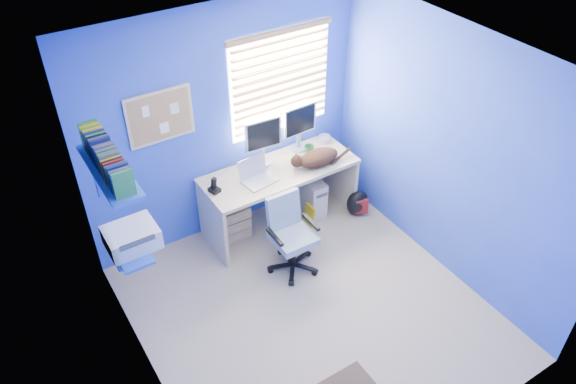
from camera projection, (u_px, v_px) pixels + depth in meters
floor at (311, 312)px, 5.32m from camera, size 3.00×3.20×0.00m
ceiling at (321, 68)px, 3.79m from camera, size 3.00×3.20×0.00m
wall_back at (225, 124)px, 5.62m from camera, size 3.00×0.01×2.50m
wall_front at (461, 349)px, 3.49m from camera, size 3.00×0.01×2.50m
wall_left at (139, 284)px, 3.92m from camera, size 0.01×3.20×2.50m
wall_right at (449, 155)px, 5.19m from camera, size 0.01×3.20×2.50m
desk at (280, 197)px, 6.11m from camera, size 1.67×0.65×0.74m
laptop at (259, 173)px, 5.65m from camera, size 0.36×0.30×0.22m
monitor_left at (262, 142)px, 5.81m from camera, size 0.41×0.15×0.54m
monitor_right at (299, 127)px, 6.03m from camera, size 0.41×0.14×0.54m
phone at (214, 185)px, 5.53m from camera, size 0.12×0.13×0.17m
mug at (309, 150)px, 6.09m from camera, size 0.10×0.09×0.10m
cd_spindle at (324, 138)px, 6.29m from camera, size 0.13×0.13×0.07m
cat at (319, 158)px, 5.91m from camera, size 0.51×0.34×0.17m
tower_pc at (310, 194)px, 6.38m from camera, size 0.21×0.45×0.45m
drawer_boxes at (231, 221)px, 6.05m from camera, size 0.35×0.28×0.41m
yellow_book at (310, 215)px, 6.25m from camera, size 0.03×0.17×0.24m
backpack at (357, 203)px, 6.37m from camera, size 0.32×0.29×0.31m
office_chair at (291, 243)px, 5.62m from camera, size 0.49×0.49×0.83m
window_blinds at (281, 82)px, 5.69m from camera, size 1.15×0.05×1.10m
corkboard at (160, 117)px, 5.15m from camera, size 0.64×0.02×0.52m
wall_shelves at (119, 200)px, 4.37m from camera, size 0.42×0.90×1.05m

